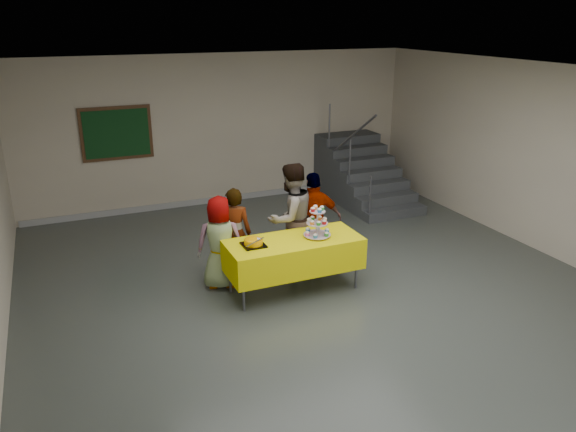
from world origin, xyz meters
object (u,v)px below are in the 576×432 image
object	(u,v)px
staircase	(359,175)
bear_cake	(253,241)
schoolchild_b	(235,233)
cupcake_stand	(317,224)
noticeboard	(117,133)
schoolchild_a	(220,243)
schoolchild_d	(314,220)
schoolchild_c	(291,218)
bake_table	(294,254)

from	to	relation	value
staircase	bear_cake	bearing A→B (deg)	-136.72
schoolchild_b	staircase	bearing A→B (deg)	-120.51
bear_cake	schoolchild_b	distance (m)	0.75
cupcake_stand	noticeboard	world-z (taller)	noticeboard
schoolchild_b	schoolchild_a	bearing A→B (deg)	61.95
bear_cake	schoolchild_d	xyz separation A→B (m)	(1.20, 0.64, -0.09)
bear_cake	schoolchild_c	size ratio (longest dim) A/B	0.21
bear_cake	schoolchild_c	bearing A→B (deg)	37.84
schoolchild_d	noticeboard	world-z (taller)	noticeboard
schoolchild_b	staircase	size ratio (longest dim) A/B	0.57
schoolchild_d	cupcake_stand	bearing A→B (deg)	78.28
schoolchild_a	bear_cake	bearing A→B (deg)	138.60
schoolchild_d	staircase	xyz separation A→B (m)	(2.38, 2.73, -0.25)
schoolchild_b	noticeboard	bearing A→B (deg)	-48.47
staircase	bake_table	bearing A→B (deg)	-131.51
bear_cake	noticeboard	xyz separation A→B (m)	(-1.17, 4.21, 0.77)
schoolchild_b	schoolchild_c	size ratio (longest dim) A/B	0.82
bear_cake	staircase	size ratio (longest dim) A/B	0.15
schoolchild_a	schoolchild_d	size ratio (longest dim) A/B	0.91
cupcake_stand	schoolchild_a	size ratio (longest dim) A/B	0.33
schoolchild_a	noticeboard	size ratio (longest dim) A/B	1.03
schoolchild_d	staircase	bearing A→B (deg)	-120.62
bear_cake	noticeboard	distance (m)	4.44
cupcake_stand	staircase	xyz separation A→B (m)	(2.66, 3.42, -0.46)
bake_table	schoolchild_c	distance (m)	0.75
bear_cake	schoolchild_a	xyz separation A→B (m)	(-0.32, 0.50, -0.16)
cupcake_stand	schoolchild_b	xyz separation A→B (m)	(-0.96, 0.78, -0.26)
bake_table	schoolchild_a	world-z (taller)	schoolchild_a
bake_table	schoolchild_d	world-z (taller)	schoolchild_d
bake_table	bear_cake	size ratio (longest dim) A/B	5.25
bear_cake	staircase	distance (m)	4.94
bake_table	schoolchild_a	bearing A→B (deg)	149.73
bake_table	cupcake_stand	world-z (taller)	cupcake_stand
bear_cake	schoolchild_d	distance (m)	1.37
bake_table	noticeboard	world-z (taller)	noticeboard
staircase	schoolchild_a	bearing A→B (deg)	-143.67
cupcake_stand	noticeboard	xyz separation A→B (m)	(-2.10, 4.25, 0.65)
schoolchild_a	noticeboard	distance (m)	3.92
schoolchild_a	schoolchild_b	size ratio (longest dim) A/B	0.98
staircase	schoolchild_b	bearing A→B (deg)	-143.86
cupcake_stand	schoolchild_c	size ratio (longest dim) A/B	0.27
cupcake_stand	staircase	bearing A→B (deg)	52.09
schoolchild_b	schoolchild_c	bearing A→B (deg)	-163.32
schoolchild_b	bear_cake	bearing A→B (deg)	115.73
schoolchild_a	noticeboard	xyz separation A→B (m)	(-0.85, 3.71, 0.93)
schoolchild_b	schoolchild_c	world-z (taller)	schoolchild_c
staircase	schoolchild_c	bearing A→B (deg)	-135.28
noticeboard	bear_cake	bearing A→B (deg)	-74.46
schoolchild_c	staircase	distance (m)	3.91
schoolchild_d	staircase	world-z (taller)	staircase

